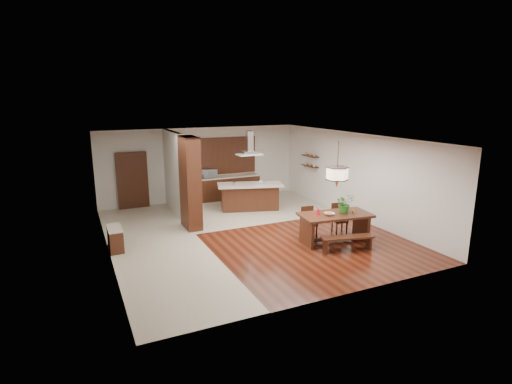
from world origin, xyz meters
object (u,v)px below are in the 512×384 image
foliage_plant (345,203)px  kitchen_island (250,196)px  dining_bench (347,244)px  fruit_bowl (329,214)px  island_cup (261,182)px  dining_chair_right (340,219)px  dining_table (335,221)px  range_hood (249,143)px  microwave (208,173)px  hallway_console (115,239)px  dining_chair_left (309,222)px  pendant_lantern (338,165)px

foliage_plant → kitchen_island: (-1.09, 4.17, -0.62)m
dining_bench → foliage_plant: 1.21m
kitchen_island → foliage_plant: bearing=-58.6°
fruit_bowl → island_cup: (-0.17, 4.05, 0.16)m
dining_chair_right → dining_table: bearing=-125.4°
dining_table → range_hood: range_hood is taller
foliage_plant → fruit_bowl: 0.58m
kitchen_island → island_cup: 0.67m
fruit_bowl → range_hood: bearing=97.7°
range_hood → dining_bench: bearing=-81.7°
microwave → dining_bench: bearing=-90.0°
hallway_console → microwave: microwave is taller
dining_chair_left → island_cup: island_cup is taller
hallway_console → pendant_lantern: 6.38m
hallway_console → pendant_lantern: bearing=-19.2°
foliage_plant → island_cup: bearing=99.6°
kitchen_island → microwave: bearing=134.2°
range_hood → island_cup: (0.40, -0.13, -1.44)m
island_cup → range_hood: bearing=162.3°
dining_table → dining_chair_right: 0.81m
dining_bench → range_hood: (-0.71, 4.87, 2.26)m
dining_bench → island_cup: bearing=93.7°
fruit_bowl → dining_bench: bearing=-78.5°
fruit_bowl → kitchen_island: bearing=97.8°
kitchen_island → dining_bench: bearing=-65.0°
dining_bench → foliage_plant: bearing=61.3°
pendant_lantern → range_hood: size_ratio=1.46×
fruit_bowl → island_cup: bearing=92.4°
dining_bench → dining_chair_right: size_ratio=1.57×
dining_chair_left → dining_bench: bearing=-69.6°
hallway_console → dining_bench: bearing=-25.6°
pendant_lantern → range_hood: 4.23m
dining_chair_left → dining_chair_right: dining_chair_right is taller
pendant_lantern → kitchen_island: size_ratio=0.51×
dining_bench → dining_chair_left: size_ratio=1.61×
dining_chair_left → fruit_bowl: fruit_bowl is taller
hallway_console → fruit_bowl: (5.52, -2.03, 0.55)m
hallway_console → island_cup: bearing=20.7°
foliage_plant → range_hood: bearing=104.6°
range_hood → microwave: bearing=117.6°
dining_chair_right → hallway_console: bearing=178.2°
range_hood → kitchen_island: bearing=-90.0°
kitchen_island → range_hood: size_ratio=2.83×
dining_chair_right → pendant_lantern: 1.95m
hallway_console → foliage_plant: 6.42m
dining_chair_right → kitchen_island: bearing=122.1°
hallway_console → dining_bench: (5.66, -2.72, -0.11)m
fruit_bowl → microwave: bearing=104.3°
dining_bench → dining_chair_right: bearing=62.1°
hallway_console → dining_table: bearing=-19.2°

